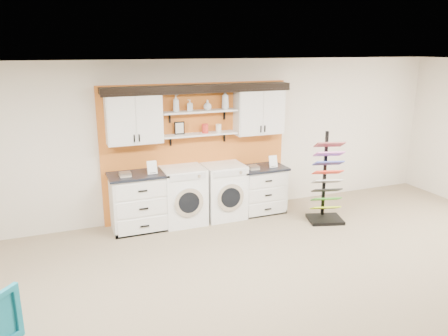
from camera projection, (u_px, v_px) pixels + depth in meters
name	position (u px, v px, depth m)	size (l,w,h in m)	color
ceiling	(335.00, 69.00, 3.85)	(10.00, 10.00, 0.00)	white
wall_back	(196.00, 139.00, 7.81)	(10.00, 10.00, 0.00)	beige
accent_panel	(197.00, 151.00, 7.83)	(3.40, 0.07, 2.40)	#C76622
upper_cabinet_left	(134.00, 118.00, 7.09)	(0.90, 0.35, 0.84)	white
upper_cabinet_right	(259.00, 111.00, 7.90)	(0.90, 0.35, 0.84)	white
shelf_lower	(200.00, 134.00, 7.60)	(1.32, 0.28, 0.03)	white
shelf_upper	(199.00, 111.00, 7.49)	(1.32, 0.28, 0.03)	white
crown_molding	(199.00, 88.00, 7.39)	(3.30, 0.41, 0.13)	black
picture_frame	(179.00, 128.00, 7.48)	(0.18, 0.02, 0.22)	black
canister_red	(205.00, 128.00, 7.61)	(0.11, 0.11, 0.16)	red
canister_cream	(218.00, 128.00, 7.70)	(0.10, 0.10, 0.14)	silver
base_cabinet_left	(140.00, 202.00, 7.33)	(1.00, 0.66, 0.98)	white
base_cabinet_right	(261.00, 189.00, 8.15)	(0.89, 0.66, 0.87)	white
washer	(183.00, 195.00, 7.59)	(0.72, 0.71, 1.00)	white
dryer	(223.00, 191.00, 7.86)	(0.70, 0.71, 0.98)	white
sample_rack	(326.00, 193.00, 7.68)	(0.69, 0.63, 1.59)	black
soap_bottle_a	(176.00, 103.00, 7.30)	(0.11, 0.11, 0.28)	silver
soap_bottle_b	(190.00, 105.00, 7.40)	(0.09, 0.09, 0.19)	silver
soap_bottle_c	(207.00, 105.00, 7.51)	(0.14, 0.14, 0.17)	silver
soap_bottle_d	(225.00, 99.00, 7.61)	(0.13, 0.13, 0.33)	silver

